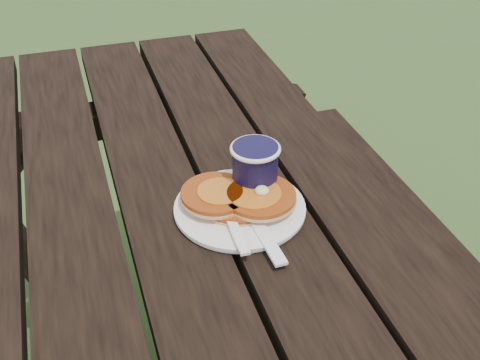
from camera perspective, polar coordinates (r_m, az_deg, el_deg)
name	(u,v)px	position (r m, az deg, el deg)	size (l,w,h in m)	color
plate	(240,209)	(0.99, -0.02, -2.75)	(0.21, 0.21, 0.01)	white
pancake_stack	(239,197)	(0.98, -0.10, -1.64)	(0.18, 0.14, 0.04)	#A24312
knife	(259,227)	(0.94, 1.85, -4.52)	(0.02, 0.18, 0.01)	white
fork	(236,231)	(0.92, -0.41, -4.86)	(0.03, 0.16, 0.01)	white
coffee_cup	(255,167)	(1.00, 1.44, 1.21)	(0.08, 0.08, 0.09)	black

